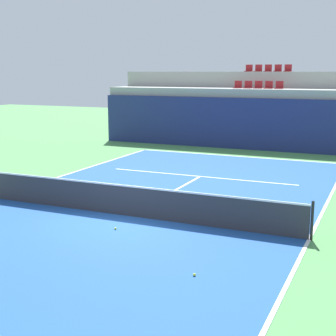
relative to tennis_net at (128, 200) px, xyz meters
The scene contains 14 objects.
ground_plane 0.51m from the tennis_net, ahead, with size 80.00×80.00×0.00m, color #4C8C4C.
court_surface 0.50m from the tennis_net, ahead, with size 11.00×24.00×0.01m, color #1E4C99.
baseline_far 11.96m from the tennis_net, 90.00° to the left, with size 11.00×0.10×0.00m, color white.
sideline_right 5.47m from the tennis_net, ahead, with size 0.10×24.00×0.00m, color white.
service_line_far 6.42m from the tennis_net, 90.00° to the left, with size 8.26×0.10×0.00m, color white.
centre_service_line 3.24m from the tennis_net, 90.00° to the left, with size 0.10×6.40×0.00m, color white.
back_wall 14.62m from the tennis_net, 90.00° to the left, with size 18.58×0.30×2.93m, color navy.
stands_tier_lower 15.99m from the tennis_net, 90.00° to the left, with size 18.58×2.40×3.42m, color #9E9E99.
stands_tier_upper 18.42m from the tennis_net, 90.00° to the left, with size 18.58×2.40×4.39m, color #9E9E99.
seating_row_lower 16.32m from the tennis_net, 90.00° to the left, with size 2.91×0.44×0.44m.
seating_row_upper 18.87m from the tennis_net, 90.00° to the left, with size 2.91×0.44×0.44m.
tennis_net is the anchor object (origin of this frame).
tennis_ball_0 4.96m from the tennis_net, 44.64° to the right, with size 0.07×0.07×0.07m, color #CCE033.
tennis_ball_1 1.46m from the tennis_net, 76.99° to the right, with size 0.07×0.07×0.07m, color #CCE033.
Camera 1 is at (7.12, -12.99, 4.41)m, focal length 52.93 mm.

